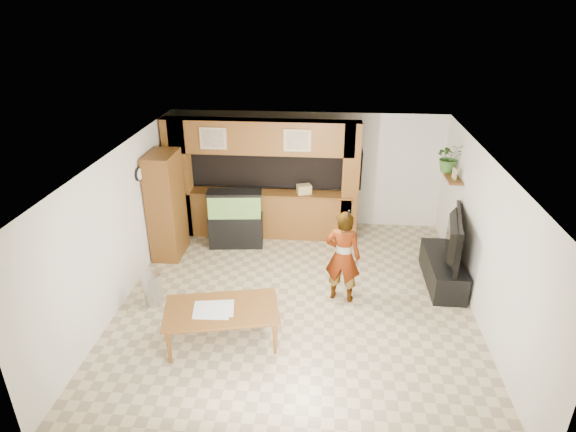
# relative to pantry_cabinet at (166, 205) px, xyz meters

# --- Properties ---
(floor) EXTENTS (6.50, 6.50, 0.00)m
(floor) POSITION_rel_pantry_cabinet_xyz_m (2.70, -1.49, -1.08)
(floor) COLOR tan
(floor) RESTS_ON ground
(ceiling) EXTENTS (6.50, 6.50, 0.00)m
(ceiling) POSITION_rel_pantry_cabinet_xyz_m (2.70, -1.49, 1.52)
(ceiling) COLOR white
(ceiling) RESTS_ON wall_back
(wall_back) EXTENTS (6.00, 0.00, 6.00)m
(wall_back) POSITION_rel_pantry_cabinet_xyz_m (2.70, 1.76, 0.22)
(wall_back) COLOR silver
(wall_back) RESTS_ON floor
(wall_left) EXTENTS (0.00, 6.50, 6.50)m
(wall_left) POSITION_rel_pantry_cabinet_xyz_m (-0.30, -1.49, 0.22)
(wall_left) COLOR silver
(wall_left) RESTS_ON floor
(wall_right) EXTENTS (0.00, 6.50, 6.50)m
(wall_right) POSITION_rel_pantry_cabinet_xyz_m (5.70, -1.49, 0.22)
(wall_right) COLOR silver
(wall_right) RESTS_ON floor
(partition) EXTENTS (4.20, 0.99, 2.60)m
(partition) POSITION_rel_pantry_cabinet_xyz_m (1.75, 1.15, 0.24)
(partition) COLOR brown
(partition) RESTS_ON floor
(wall_clock) EXTENTS (0.05, 0.25, 0.25)m
(wall_clock) POSITION_rel_pantry_cabinet_xyz_m (-0.27, -0.49, 0.82)
(wall_clock) COLOR black
(wall_clock) RESTS_ON wall_left
(wall_shelf) EXTENTS (0.25, 0.90, 0.04)m
(wall_shelf) POSITION_rel_pantry_cabinet_xyz_m (5.55, 0.46, 0.62)
(wall_shelf) COLOR brown
(wall_shelf) RESTS_ON wall_right
(pantry_cabinet) EXTENTS (0.54, 0.88, 2.15)m
(pantry_cabinet) POSITION_rel_pantry_cabinet_xyz_m (0.00, 0.00, 0.00)
(pantry_cabinet) COLOR brown
(pantry_cabinet) RESTS_ON floor
(trash_can) EXTENTS (0.31, 0.31, 0.57)m
(trash_can) POSITION_rel_pantry_cabinet_xyz_m (0.25, -1.77, -0.79)
(trash_can) COLOR #B2B2B7
(trash_can) RESTS_ON floor
(aquarium) EXTENTS (1.12, 0.42, 1.24)m
(aquarium) POSITION_rel_pantry_cabinet_xyz_m (1.29, 0.46, -0.47)
(aquarium) COLOR black
(aquarium) RESTS_ON floor
(tv_stand) EXTENTS (0.58, 1.57, 0.52)m
(tv_stand) POSITION_rel_pantry_cabinet_xyz_m (5.35, -0.67, -0.81)
(tv_stand) COLOR black
(tv_stand) RESTS_ON floor
(television) EXTENTS (0.48, 1.50, 0.86)m
(television) POSITION_rel_pantry_cabinet_xyz_m (5.35, -0.67, -0.12)
(television) COLOR black
(television) RESTS_ON tv_stand
(photo_frame) EXTENTS (0.05, 0.16, 0.21)m
(photo_frame) POSITION_rel_pantry_cabinet_xyz_m (5.55, 0.27, 0.75)
(photo_frame) COLOR tan
(photo_frame) RESTS_ON wall_shelf
(potted_plant) EXTENTS (0.57, 0.51, 0.58)m
(potted_plant) POSITION_rel_pantry_cabinet_xyz_m (5.52, 0.68, 0.93)
(potted_plant) COLOR #386227
(potted_plant) RESTS_ON wall_shelf
(person) EXTENTS (0.68, 0.52, 1.67)m
(person) POSITION_rel_pantry_cabinet_xyz_m (3.48, -1.33, -0.24)
(person) COLOR #977E52
(person) RESTS_ON floor
(microphone) EXTENTS (0.03, 0.09, 0.15)m
(microphone) POSITION_rel_pantry_cabinet_xyz_m (3.53, -1.49, 0.64)
(microphone) COLOR black
(microphone) RESTS_ON person
(dining_table) EXTENTS (1.86, 1.28, 0.60)m
(dining_table) POSITION_rel_pantry_cabinet_xyz_m (1.66, -2.69, -0.78)
(dining_table) COLOR brown
(dining_table) RESTS_ON floor
(newspaper_a) EXTENTS (0.66, 0.53, 0.01)m
(newspaper_a) POSITION_rel_pantry_cabinet_xyz_m (1.54, -2.67, -0.47)
(newspaper_a) COLOR silver
(newspaper_a) RESTS_ON dining_table
(newspaper_b) EXTENTS (0.53, 0.39, 0.01)m
(newspaper_b) POSITION_rel_pantry_cabinet_xyz_m (1.55, -2.75, -0.47)
(newspaper_b) COLOR silver
(newspaper_b) RESTS_ON dining_table
(counter_box) EXTENTS (0.34, 0.28, 0.19)m
(counter_box) POSITION_rel_pantry_cabinet_xyz_m (2.69, 0.96, 0.06)
(counter_box) COLOR #9F8A56
(counter_box) RESTS_ON partition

